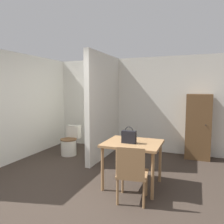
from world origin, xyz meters
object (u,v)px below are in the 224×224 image
at_px(wooden_chair, 132,172).
at_px(wooden_cabinet, 198,127).
at_px(handbag, 129,137).
at_px(dining_table, 133,148).
at_px(toilet, 70,143).

height_order(wooden_chair, wooden_cabinet, wooden_cabinet).
distance_m(wooden_chair, handbag, 0.65).
xyz_separation_m(dining_table, wooden_cabinet, (1.04, 2.02, 0.10)).
distance_m(wooden_chair, wooden_cabinet, 2.74).
xyz_separation_m(wooden_chair, handbag, (-0.19, 0.46, 0.41)).
xyz_separation_m(wooden_chair, wooden_cabinet, (0.89, 2.57, 0.31)).
height_order(wooden_chair, handbag, handbag).
xyz_separation_m(dining_table, wooden_chair, (0.15, -0.55, -0.21)).
distance_m(dining_table, handbag, 0.22).
xyz_separation_m(dining_table, handbag, (-0.04, -0.09, 0.20)).
bearing_deg(dining_table, wooden_chair, -75.00).
relative_size(toilet, handbag, 2.56).
relative_size(dining_table, wooden_chair, 1.09).
distance_m(toilet, handbag, 2.40).
bearing_deg(handbag, wooden_cabinet, 62.82).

